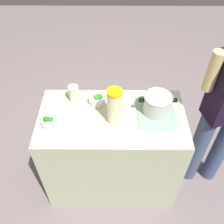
{
  "coord_description": "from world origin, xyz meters",
  "views": [
    {
      "loc": [
        0.01,
        -1.3,
        2.31
      ],
      "look_at": [
        0.0,
        0.0,
        0.95
      ],
      "focal_mm": 40.76,
      "sensor_mm": 36.0,
      "label": 1
    }
  ],
  "objects_px": {
    "lemonade_pitcher": "(114,106)",
    "broccoli_bowl_center": "(50,122)",
    "broccoli_bowl_front": "(98,99)",
    "mason_jar": "(74,94)",
    "cooking_pot": "(157,104)"
  },
  "relations": [
    {
      "from": "lemonade_pitcher",
      "to": "broccoli_bowl_center",
      "type": "xyz_separation_m",
      "value": [
        -0.47,
        -0.04,
        -0.12
      ]
    },
    {
      "from": "broccoli_bowl_front",
      "to": "broccoli_bowl_center",
      "type": "bearing_deg",
      "value": -145.11
    },
    {
      "from": "mason_jar",
      "to": "broccoli_bowl_center",
      "type": "height_order",
      "value": "mason_jar"
    },
    {
      "from": "broccoli_bowl_center",
      "to": "cooking_pot",
      "type": "bearing_deg",
      "value": 9.51
    },
    {
      "from": "cooking_pot",
      "to": "mason_jar",
      "type": "distance_m",
      "value": 0.65
    },
    {
      "from": "cooking_pot",
      "to": "broccoli_bowl_center",
      "type": "bearing_deg",
      "value": -170.49
    },
    {
      "from": "cooking_pot",
      "to": "broccoli_bowl_center",
      "type": "height_order",
      "value": "cooking_pot"
    },
    {
      "from": "lemonade_pitcher",
      "to": "broccoli_bowl_front",
      "type": "distance_m",
      "value": 0.26
    },
    {
      "from": "lemonade_pitcher",
      "to": "broccoli_bowl_front",
      "type": "bearing_deg",
      "value": 124.58
    },
    {
      "from": "lemonade_pitcher",
      "to": "cooking_pot",
      "type": "bearing_deg",
      "value": 15.27
    },
    {
      "from": "mason_jar",
      "to": "broccoli_bowl_center",
      "type": "relative_size",
      "value": 1.09
    },
    {
      "from": "mason_jar",
      "to": "broccoli_bowl_front",
      "type": "distance_m",
      "value": 0.19
    },
    {
      "from": "broccoli_bowl_front",
      "to": "broccoli_bowl_center",
      "type": "relative_size",
      "value": 1.06
    },
    {
      "from": "lemonade_pitcher",
      "to": "broccoli_bowl_center",
      "type": "height_order",
      "value": "lemonade_pitcher"
    },
    {
      "from": "lemonade_pitcher",
      "to": "broccoli_bowl_front",
      "type": "height_order",
      "value": "lemonade_pitcher"
    }
  ]
}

